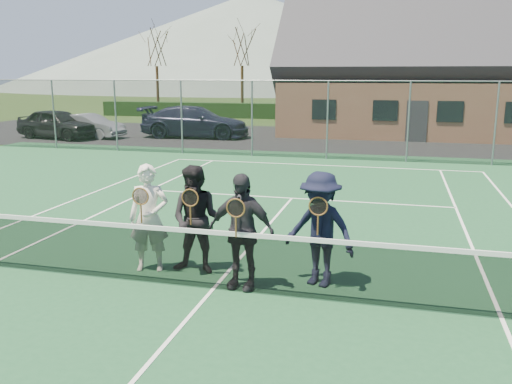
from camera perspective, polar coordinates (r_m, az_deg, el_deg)
ground at (r=27.71m, az=9.14°, el=5.44°), size 220.00×220.00×0.00m
court_surface at (r=8.49m, az=-4.51°, el=-10.22°), size 30.00×30.00×0.02m
tarmac_carpark at (r=28.37m, az=1.04°, el=5.76°), size 40.00×12.00×0.01m
hedge_row at (r=39.57m, az=10.90°, el=8.21°), size 40.00×1.20×1.10m
hill_west at (r=106.21m, az=-0.51°, el=15.46°), size 110.00×110.00×18.00m
hill_centre at (r=104.15m, az=25.14°, el=15.50°), size 120.00×120.00×22.00m
car_a at (r=29.62m, az=-20.14°, el=6.76°), size 4.73×2.66×1.52m
car_b at (r=29.46m, az=-17.12°, el=6.66°), size 3.86×1.76×1.23m
car_c at (r=28.47m, az=-6.44°, el=7.34°), size 5.72×2.58×1.63m
court_markings at (r=8.48m, az=-4.51°, el=-10.13°), size 11.03×23.83×0.01m
tennis_net at (r=8.30m, az=-4.57°, el=-6.85°), size 11.68×0.08×1.10m
perimeter_fence at (r=21.13m, az=7.53°, el=7.53°), size 30.07×0.07×3.02m
clubhouse at (r=31.43m, az=17.61°, el=13.12°), size 15.60×8.20×7.70m
tree_a at (r=44.54m, az=-10.50°, el=15.42°), size 3.20×3.20×7.77m
tree_b at (r=42.10m, az=-1.49°, el=15.80°), size 3.20×3.20×7.77m
tree_c at (r=40.48m, az=14.24°, el=15.58°), size 3.20×3.20×7.77m
player_a at (r=9.16m, az=-11.20°, el=-2.70°), size 0.74×0.58×1.80m
player_b at (r=8.94m, az=-6.25°, el=-2.92°), size 0.88×0.69×1.80m
player_c at (r=8.25m, az=-1.58°, el=-4.15°), size 1.09×0.55×1.80m
player_d at (r=8.40m, az=6.76°, el=-3.92°), size 1.32×1.02×1.80m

